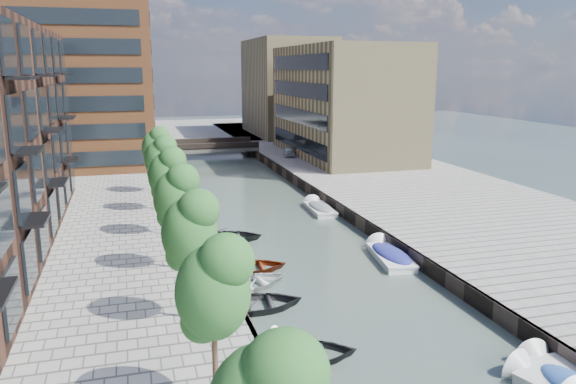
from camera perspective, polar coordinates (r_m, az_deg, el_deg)
name	(u,v)px	position (r m, az deg, el deg)	size (l,w,h in m)	color
water	(262,211)	(49.04, -2.66, -1.99)	(300.00, 300.00, 0.00)	#38473F
quay_right	(426,195)	(54.74, 13.85, -0.27)	(20.00, 140.00, 1.00)	gray
quay_wall_left	(191,211)	(47.93, -9.78, -1.88)	(0.25, 140.00, 1.00)	#332823
quay_wall_right	(328,201)	(50.62, 4.07, -0.96)	(0.25, 140.00, 1.00)	#332823
far_closure	(188,132)	(107.42, -10.14, 6.03)	(80.00, 40.00, 1.00)	gray
tower	(66,34)	(71.58, -21.61, 14.66)	(18.00, 18.00, 30.00)	brown
tan_block_near	(343,102)	(73.44, 5.58, 9.12)	(12.00, 25.00, 14.00)	tan
tan_block_far	(287,87)	(98.03, -0.07, 10.60)	(12.00, 20.00, 16.00)	tan
bridge	(209,147)	(79.71, -8.02, 4.55)	(13.00, 6.00, 1.30)	gray
tree_1	(213,286)	(18.72, -7.64, -9.41)	(2.50, 2.50, 5.95)	#382619
tree_2	(189,228)	(25.31, -10.00, -3.63)	(2.50, 2.50, 5.95)	#382619
tree_3	(176,195)	(32.07, -11.35, -0.26)	(2.50, 2.50, 5.95)	#382619
tree_4	(167,173)	(38.92, -12.23, 1.93)	(2.50, 2.50, 5.95)	#382619
tree_5	(160,157)	(45.81, -12.85, 3.46)	(2.50, 2.50, 5.95)	#382619
tree_6	(156,146)	(52.73, -13.31, 4.60)	(2.50, 2.50, 5.95)	#382619
lamp_0	(275,377)	(17.09, -1.34, -18.27)	(0.24, 0.24, 4.12)	black
lamp_1	(202,228)	(31.67, -8.71, -3.67)	(0.24, 0.24, 4.12)	black
lamp_2	(177,176)	(47.18, -11.24, 1.58)	(0.24, 0.24, 4.12)	black
sloop_0	(306,358)	(25.26, 1.86, -16.53)	(3.20, 4.49, 0.93)	#232426
sloop_1	(255,309)	(29.83, -3.36, -11.78)	(3.62, 5.07, 1.05)	#242326
sloop_2	(250,271)	(35.05, -3.89, -8.00)	(3.31, 4.63, 0.96)	maroon
sloop_3	(250,288)	(32.51, -3.92, -9.68)	(3.48, 4.87, 1.01)	silver
sloop_4	(227,241)	(41.05, -6.25, -4.94)	(3.67, 5.14, 1.06)	#242427
motorboat_3	(389,255)	(37.69, 10.19, -6.32)	(2.70, 5.77, 1.85)	white
motorboat_4	(319,208)	(49.26, 3.15, -1.67)	(2.08, 5.28, 1.73)	silver
car	(289,151)	(73.22, 0.10, 4.14)	(1.44, 3.58, 1.22)	silver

